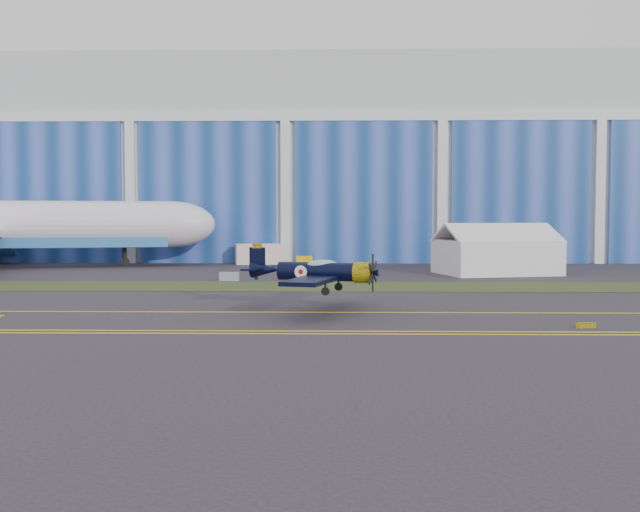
{
  "coord_description": "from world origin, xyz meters",
  "views": [
    {
      "loc": [
        7.21,
        -56.41,
        6.65
      ],
      "look_at": [
        5.86,
        4.59,
        3.4
      ],
      "focal_mm": 42.0,
      "sensor_mm": 36.0,
      "label": 1
    }
  ],
  "objects_px": {
    "warbird": "(317,271)",
    "tug": "(304,261)",
    "shipping_container": "(259,254)",
    "tent": "(496,249)"
  },
  "relations": [
    {
      "from": "warbird",
      "to": "shipping_container",
      "type": "distance_m",
      "value": 52.17
    },
    {
      "from": "warbird",
      "to": "tent",
      "type": "xyz_separation_m",
      "value": [
        19.67,
        34.02,
        0.15
      ]
    },
    {
      "from": "tug",
      "to": "shipping_container",
      "type": "bearing_deg",
      "value": 157.0
    },
    {
      "from": "shipping_container",
      "to": "tug",
      "type": "distance_m",
      "value": 6.9
    },
    {
      "from": "warbird",
      "to": "tug",
      "type": "bearing_deg",
      "value": 108.88
    },
    {
      "from": "shipping_container",
      "to": "warbird",
      "type": "bearing_deg",
      "value": -92.71
    },
    {
      "from": "shipping_container",
      "to": "tent",
      "type": "bearing_deg",
      "value": -43.81
    },
    {
      "from": "warbird",
      "to": "tug",
      "type": "height_order",
      "value": "warbird"
    },
    {
      "from": "tent",
      "to": "tug",
      "type": "bearing_deg",
      "value": 133.18
    },
    {
      "from": "warbird",
      "to": "tent",
      "type": "relative_size",
      "value": 1.04
    }
  ]
}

